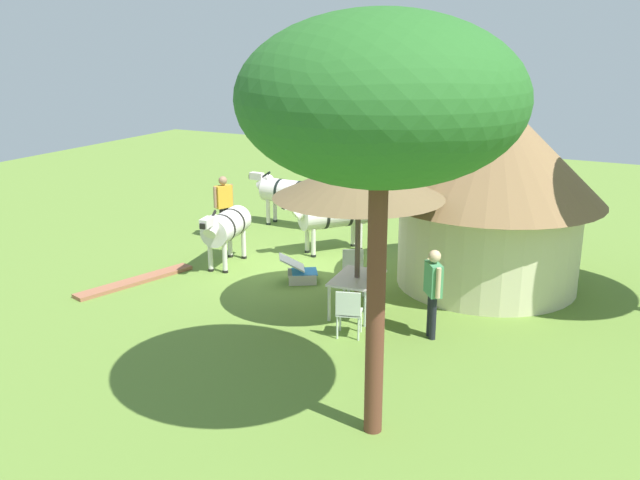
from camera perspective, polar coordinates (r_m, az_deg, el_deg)
The scene contains 14 objects.
ground_plane at distance 15.97m, azimuth -1.38°, elevation -2.54°, with size 36.00×36.00×0.00m, color olive.
thatched_hut at distance 15.00m, azimuth 13.90°, elevation 4.55°, with size 4.65×4.65×4.06m.
shade_umbrella at distance 12.87m, azimuth 3.19°, elevation 5.09°, with size 3.21×3.21×3.05m.
patio_dining_table at distance 13.43m, azimuth 3.05°, elevation -3.42°, with size 1.31×0.95×0.74m.
patio_chair_east_end at distance 14.55m, azimuth 2.73°, elevation -2.33°, with size 0.58×0.59×0.90m.
patio_chair_near_hut at distance 12.40m, azimuth 2.37°, elevation -5.77°, with size 0.53×0.54×0.90m.
guest_beside_umbrella at distance 12.39m, azimuth 9.25°, elevation -3.71°, with size 0.49×0.43×1.64m.
standing_watcher at distance 18.43m, azimuth -7.90°, elevation 3.17°, with size 0.56×0.36×1.66m.
striped_lounge_chair at distance 15.23m, azimuth -1.70°, elevation -2.51°, with size 0.88×0.97×0.60m.
zebra_nearest_camera at distance 19.46m, azimuth -2.62°, elevation 3.94°, with size 0.70×2.32×1.51m.
zebra_by_umbrella at distance 16.21m, azimuth -7.75°, elevation 1.06°, with size 2.10×0.90×1.47m.
zebra_toward_hut at distance 17.08m, azimuth 0.98°, elevation 2.15°, with size 1.98×1.68×1.50m.
acacia_tree_behind_hut at distance 8.49m, azimuth 5.00°, elevation 11.31°, with size 3.51×3.51×5.55m.
brick_patio_kerb at distance 15.73m, azimuth -14.88°, elevation -3.27°, with size 2.80×0.36×0.08m, color #A06144.
Camera 1 is at (13.23, 7.24, 5.26)m, focal length 39.06 mm.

